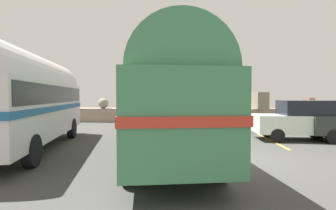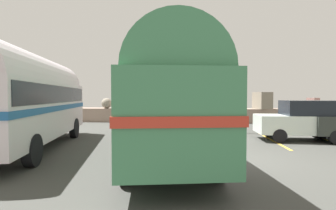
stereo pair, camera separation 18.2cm
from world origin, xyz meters
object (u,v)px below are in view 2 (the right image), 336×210
vintage_coach (165,97)px  lamp_post (213,70)px  parked_car_nearest (304,120)px  second_coach (28,97)px

vintage_coach → lamp_post: size_ratio=1.38×
vintage_coach → parked_car_nearest: vintage_coach is taller
vintage_coach → lamp_post: bearing=61.8°
second_coach → parked_car_nearest: bearing=1.7°
vintage_coach → second_coach: bearing=163.4°
second_coach → lamp_post: 9.60m
vintage_coach → parked_car_nearest: size_ratio=2.15×
second_coach → vintage_coach: bearing=-19.9°
parked_car_nearest → lamp_post: bearing=55.7°
vintage_coach → second_coach: size_ratio=1.00×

